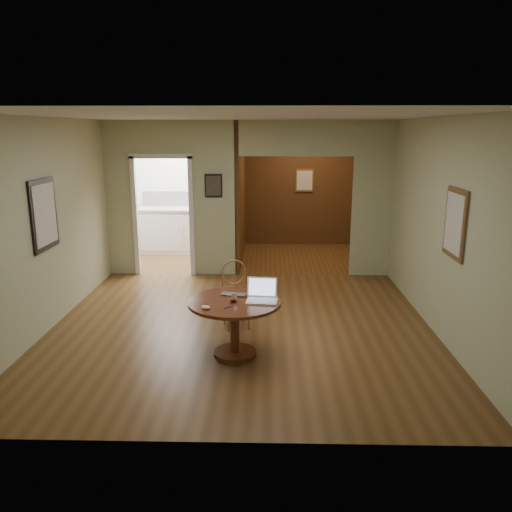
{
  "coord_description": "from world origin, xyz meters",
  "views": [
    {
      "loc": [
        0.34,
        -6.15,
        2.53
      ],
      "look_at": [
        0.2,
        -0.2,
        1.03
      ],
      "focal_mm": 35.0,
      "sensor_mm": 36.0,
      "label": 1
    }
  ],
  "objects_px": {
    "closed_laptop": "(232,296)",
    "open_laptop": "(262,294)",
    "dining_table": "(235,315)",
    "chair": "(235,290)"
  },
  "relations": [
    {
      "from": "closed_laptop",
      "to": "open_laptop",
      "type": "bearing_deg",
      "value": -4.36
    },
    {
      "from": "open_laptop",
      "to": "closed_laptop",
      "type": "bearing_deg",
      "value": 168.41
    },
    {
      "from": "chair",
      "to": "closed_laptop",
      "type": "height_order",
      "value": "chair"
    },
    {
      "from": "chair",
      "to": "open_laptop",
      "type": "distance_m",
      "value": 0.96
    },
    {
      "from": "dining_table",
      "to": "closed_laptop",
      "type": "distance_m",
      "value": 0.23
    },
    {
      "from": "dining_table",
      "to": "chair",
      "type": "height_order",
      "value": "chair"
    },
    {
      "from": "chair",
      "to": "dining_table",
      "type": "bearing_deg",
      "value": -103.57
    },
    {
      "from": "dining_table",
      "to": "chair",
      "type": "bearing_deg",
      "value": 93.31
    },
    {
      "from": "dining_table",
      "to": "open_laptop",
      "type": "height_order",
      "value": "open_laptop"
    },
    {
      "from": "dining_table",
      "to": "chair",
      "type": "xyz_separation_m",
      "value": [
        -0.05,
        0.9,
        0.0
      ]
    }
  ]
}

